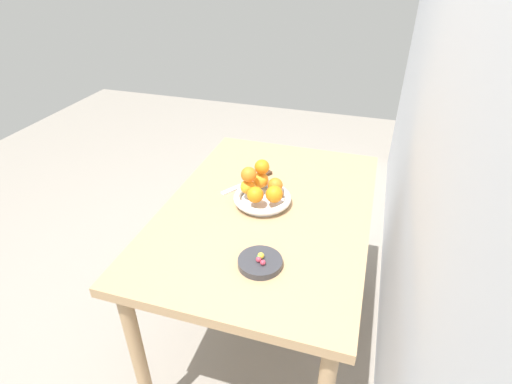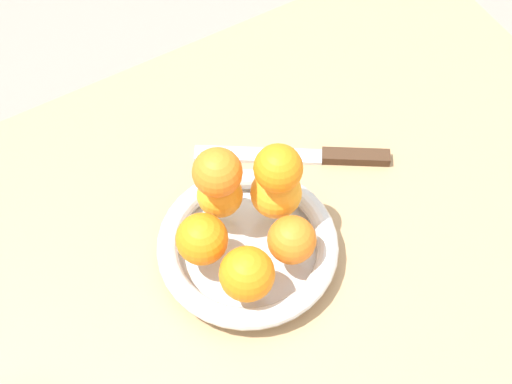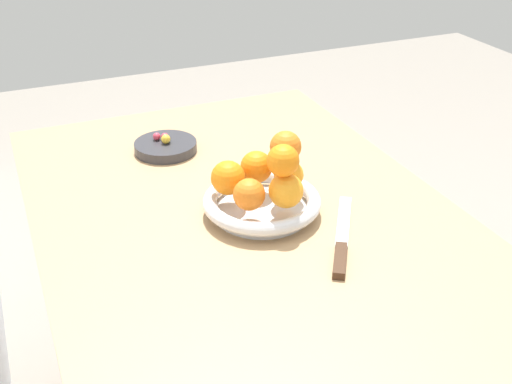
{
  "view_description": "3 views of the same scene",
  "coord_description": "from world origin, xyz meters",
  "px_view_note": "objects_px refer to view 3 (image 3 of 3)",
  "views": [
    {
      "loc": [
        1.2,
        0.33,
        1.59
      ],
      "look_at": [
        0.0,
        -0.04,
        0.8
      ],
      "focal_mm": 28.0,
      "sensor_mm": 36.0,
      "label": 1
    },
    {
      "loc": [
        0.2,
        0.38,
        1.59
      ],
      "look_at": [
        -0.05,
        -0.06,
        0.81
      ],
      "focal_mm": 55.0,
      "sensor_mm": 36.0,
      "label": 2
    },
    {
      "loc": [
        -0.96,
        0.38,
        1.36
      ],
      "look_at": [
        -0.05,
        -0.0,
        0.81
      ],
      "focal_mm": 45.0,
      "sensor_mm": 36.0,
      "label": 3
    }
  ],
  "objects_px": {
    "candy_dish": "(166,147)",
    "candy_ball_2": "(166,139)",
    "dining_table": "(246,250)",
    "fruit_bowl": "(262,204)",
    "orange_2": "(256,167)",
    "orange_4": "(249,195)",
    "candy_ball_0": "(157,136)",
    "candy_ball_3": "(165,137)",
    "orange_3": "(228,178)",
    "orange_5": "(283,161)",
    "orange_0": "(286,191)",
    "knife": "(342,241)",
    "orange_6": "(286,147)",
    "orange_1": "(289,175)",
    "candy_ball_1": "(167,139)",
    "candy_ball_4": "(165,137)"
  },
  "relations": [
    {
      "from": "candy_dish",
      "to": "candy_ball_2",
      "type": "distance_m",
      "value": 0.02
    },
    {
      "from": "dining_table",
      "to": "fruit_bowl",
      "type": "relative_size",
      "value": 5.02
    },
    {
      "from": "dining_table",
      "to": "orange_2",
      "type": "relative_size",
      "value": 17.99
    },
    {
      "from": "candy_dish",
      "to": "orange_4",
      "type": "xyz_separation_m",
      "value": [
        -0.37,
        -0.05,
        0.06
      ]
    },
    {
      "from": "candy_ball_0",
      "to": "candy_ball_3",
      "type": "height_order",
      "value": "candy_ball_0"
    },
    {
      "from": "candy_dish",
      "to": "orange_3",
      "type": "bearing_deg",
      "value": -173.09
    },
    {
      "from": "dining_table",
      "to": "orange_5",
      "type": "relative_size",
      "value": 19.37
    },
    {
      "from": "orange_4",
      "to": "candy_ball_0",
      "type": "distance_m",
      "value": 0.39
    },
    {
      "from": "orange_3",
      "to": "candy_ball_2",
      "type": "relative_size",
      "value": 3.05
    },
    {
      "from": "orange_5",
      "to": "candy_ball_0",
      "type": "xyz_separation_m",
      "value": [
        0.4,
        0.12,
        -0.1
      ]
    },
    {
      "from": "dining_table",
      "to": "orange_0",
      "type": "relative_size",
      "value": 17.7
    },
    {
      "from": "fruit_bowl",
      "to": "knife",
      "type": "height_order",
      "value": "fruit_bowl"
    },
    {
      "from": "orange_4",
      "to": "orange_6",
      "type": "height_order",
      "value": "orange_6"
    },
    {
      "from": "orange_4",
      "to": "orange_3",
      "type": "bearing_deg",
      "value": 11.63
    },
    {
      "from": "fruit_bowl",
      "to": "candy_ball_3",
      "type": "bearing_deg",
      "value": 14.41
    },
    {
      "from": "dining_table",
      "to": "orange_0",
      "type": "xyz_separation_m",
      "value": [
        -0.07,
        -0.05,
        0.16
      ]
    },
    {
      "from": "orange_1",
      "to": "candy_ball_1",
      "type": "bearing_deg",
      "value": 23.92
    },
    {
      "from": "dining_table",
      "to": "orange_6",
      "type": "xyz_separation_m",
      "value": [
        -0.01,
        -0.08,
        0.21
      ]
    },
    {
      "from": "candy_ball_3",
      "to": "candy_dish",
      "type": "bearing_deg",
      "value": 162.39
    },
    {
      "from": "orange_4",
      "to": "candy_ball_2",
      "type": "relative_size",
      "value": 2.75
    },
    {
      "from": "candy_dish",
      "to": "fruit_bowl",
      "type": "bearing_deg",
      "value": -164.76
    },
    {
      "from": "orange_4",
      "to": "orange_5",
      "type": "distance_m",
      "value": 0.09
    },
    {
      "from": "orange_3",
      "to": "orange_6",
      "type": "bearing_deg",
      "value": -101.75
    },
    {
      "from": "orange_0",
      "to": "candy_ball_0",
      "type": "height_order",
      "value": "orange_0"
    },
    {
      "from": "dining_table",
      "to": "orange_3",
      "type": "xyz_separation_m",
      "value": [
        0.01,
        0.03,
        0.16
      ]
    },
    {
      "from": "candy_ball_3",
      "to": "candy_ball_4",
      "type": "relative_size",
      "value": 0.92
    },
    {
      "from": "orange_1",
      "to": "orange_5",
      "type": "bearing_deg",
      "value": 145.03
    },
    {
      "from": "candy_ball_0",
      "to": "orange_5",
      "type": "bearing_deg",
      "value": -163.12
    },
    {
      "from": "orange_5",
      "to": "orange_6",
      "type": "distance_m",
      "value": 0.07
    },
    {
      "from": "candy_ball_1",
      "to": "candy_ball_4",
      "type": "relative_size",
      "value": 0.93
    },
    {
      "from": "candy_ball_2",
      "to": "candy_ball_3",
      "type": "xyz_separation_m",
      "value": [
        0.02,
        -0.0,
        -0.0
      ]
    },
    {
      "from": "orange_4",
      "to": "orange_6",
      "type": "xyz_separation_m",
      "value": [
        0.05,
        -0.09,
        0.06
      ]
    },
    {
      "from": "fruit_bowl",
      "to": "orange_0",
      "type": "bearing_deg",
      "value": -156.2
    },
    {
      "from": "dining_table",
      "to": "orange_1",
      "type": "relative_size",
      "value": 19.81
    },
    {
      "from": "candy_ball_0",
      "to": "candy_ball_1",
      "type": "bearing_deg",
      "value": -140.47
    },
    {
      "from": "candy_dish",
      "to": "orange_2",
      "type": "xyz_separation_m",
      "value": [
        -0.28,
        -0.1,
        0.06
      ]
    },
    {
      "from": "orange_1",
      "to": "knife",
      "type": "xyz_separation_m",
      "value": [
        -0.15,
        -0.03,
        -0.06
      ]
    },
    {
      "from": "orange_2",
      "to": "orange_6",
      "type": "distance_m",
      "value": 0.08
    },
    {
      "from": "orange_0",
      "to": "candy_ball_0",
      "type": "bearing_deg",
      "value": 17.57
    },
    {
      "from": "candy_ball_2",
      "to": "candy_ball_4",
      "type": "relative_size",
      "value": 1.2
    },
    {
      "from": "orange_2",
      "to": "knife",
      "type": "distance_m",
      "value": 0.22
    },
    {
      "from": "fruit_bowl",
      "to": "orange_3",
      "type": "relative_size",
      "value": 3.46
    },
    {
      "from": "orange_1",
      "to": "candy_ball_1",
      "type": "xyz_separation_m",
      "value": [
        0.32,
        0.14,
        -0.04
      ]
    },
    {
      "from": "candy_ball_4",
      "to": "knife",
      "type": "bearing_deg",
      "value": -160.1
    },
    {
      "from": "orange_2",
      "to": "candy_ball_4",
      "type": "xyz_separation_m",
      "value": [
        0.29,
        0.1,
        -0.04
      ]
    },
    {
      "from": "dining_table",
      "to": "candy_ball_1",
      "type": "bearing_deg",
      "value": 11.45
    },
    {
      "from": "orange_3",
      "to": "knife",
      "type": "bearing_deg",
      "value": -141.24
    },
    {
      "from": "candy_ball_2",
      "to": "candy_ball_3",
      "type": "bearing_deg",
      "value": -10.86
    },
    {
      "from": "candy_dish",
      "to": "orange_5",
      "type": "relative_size",
      "value": 2.44
    },
    {
      "from": "orange_2",
      "to": "candy_ball_0",
      "type": "bearing_deg",
      "value": 21.34
    }
  ]
}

